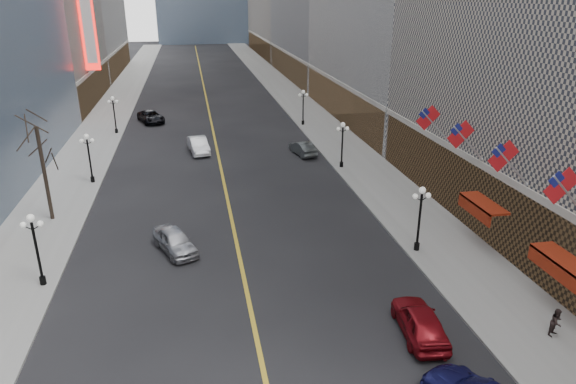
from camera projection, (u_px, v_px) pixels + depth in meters
name	position (u px, v px, depth m)	size (l,w,h in m)	color
sidewalk_east	(312.00, 117.00, 71.58)	(6.00, 230.00, 0.15)	gray
sidewalk_west	(103.00, 127.00, 66.73)	(6.00, 230.00, 0.15)	gray
lane_line	(208.00, 107.00, 78.34)	(0.25, 200.00, 0.02)	gold
streetlamp_east_1	(420.00, 212.00, 33.54)	(1.26, 0.44, 4.52)	black
streetlamp_east_2	(342.00, 140.00, 50.02)	(1.26, 0.44, 4.52)	black
streetlamp_east_3	(303.00, 104.00, 66.51)	(1.26, 0.44, 4.52)	black
streetlamp_west_1	(35.00, 243.00, 29.45)	(1.26, 0.44, 4.52)	black
streetlamp_west_2	(89.00, 153.00, 45.94)	(1.26, 0.44, 4.52)	black
streetlamp_west_3	(114.00, 111.00, 62.43)	(1.26, 0.44, 4.52)	black
flag_2	(564.00, 189.00, 25.23)	(2.87, 0.12, 2.87)	#B2B2B7
flag_3	(506.00, 159.00, 29.81)	(2.87, 0.12, 2.87)	#B2B2B7
flag_4	(463.00, 137.00, 34.39)	(2.87, 0.12, 2.87)	#B2B2B7
flag_5	(430.00, 120.00, 38.97)	(2.87, 0.12, 2.87)	#B2B2B7
awning_b	(562.00, 263.00, 26.89)	(1.40, 4.00, 0.93)	maroon
awning_c	(481.00, 205.00, 34.22)	(1.40, 4.00, 0.93)	maroon
theatre_marquee	(88.00, 26.00, 71.25)	(2.00, 0.55, 12.00)	red
tree_west_far	(39.00, 142.00, 37.11)	(3.60, 3.60, 7.92)	#2D231C
car_nb_near	(175.00, 241.00, 34.35)	(1.85, 4.59, 1.56)	#A3A4AB
car_nb_mid	(199.00, 145.00, 55.76)	(1.78, 5.09, 1.68)	white
car_nb_far	(151.00, 117.00, 68.89)	(2.57, 5.57, 1.55)	black
car_sb_mid	(420.00, 321.00, 25.89)	(1.93, 4.78, 1.63)	maroon
car_sb_far	(303.00, 148.00, 55.08)	(1.54, 4.42, 1.46)	#444A4B
ped_east_walk	(557.00, 322.00, 25.66)	(0.73, 0.40, 1.50)	black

